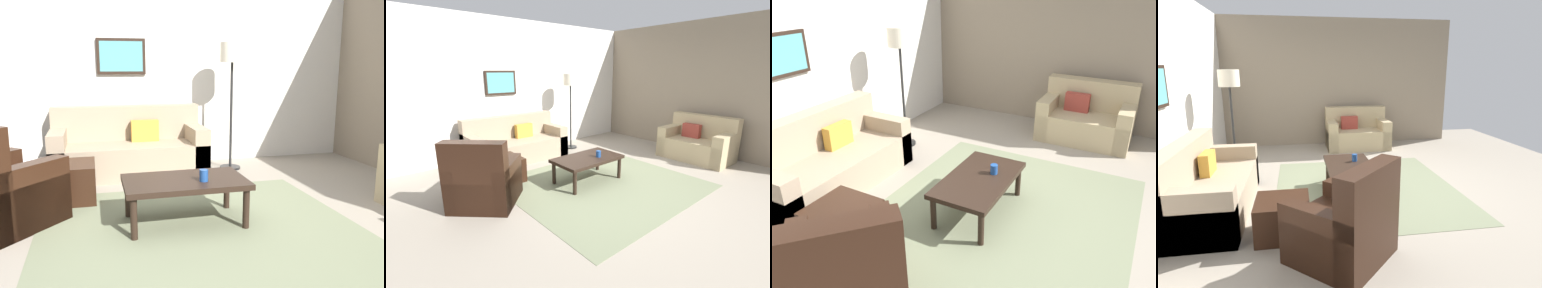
# 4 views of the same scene
# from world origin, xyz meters

# --- Properties ---
(ground_plane) EXTENTS (8.00, 8.00, 0.00)m
(ground_plane) POSITION_xyz_m (0.00, 0.00, 0.00)
(ground_plane) COLOR gray
(rear_partition) EXTENTS (6.00, 0.12, 2.80)m
(rear_partition) POSITION_xyz_m (0.00, 2.60, 1.40)
(rear_partition) COLOR silver
(rear_partition) RESTS_ON ground_plane
(stone_feature_panel) EXTENTS (0.12, 5.20, 2.80)m
(stone_feature_panel) POSITION_xyz_m (3.00, 0.00, 1.40)
(stone_feature_panel) COLOR gray
(stone_feature_panel) RESTS_ON ground_plane
(area_rug) EXTENTS (2.81, 2.60, 0.01)m
(area_rug) POSITION_xyz_m (0.00, 0.00, 0.00)
(area_rug) COLOR #72795B
(area_rug) RESTS_ON ground_plane
(couch_main) EXTENTS (1.96, 0.86, 0.88)m
(couch_main) POSITION_xyz_m (-0.43, 2.11, 0.30)
(couch_main) COLOR gray
(couch_main) RESTS_ON ground_plane
(couch_loveseat) EXTENTS (0.82, 1.34, 0.88)m
(couch_loveseat) POSITION_xyz_m (2.48, -0.33, 0.30)
(couch_loveseat) COLOR tan
(couch_loveseat) RESTS_ON ground_plane
(armchair_leather) EXTENTS (1.13, 1.13, 0.95)m
(armchair_leather) POSITION_xyz_m (-1.72, 0.55, 0.31)
(armchair_leather) COLOR black
(armchair_leather) RESTS_ON ground_plane
(ottoman) EXTENTS (0.56, 0.56, 0.40)m
(ottoman) POSITION_xyz_m (-1.16, 1.15, 0.20)
(ottoman) COLOR black
(ottoman) RESTS_ON ground_plane
(coffee_table) EXTENTS (1.10, 0.64, 0.41)m
(coffee_table) POSITION_xyz_m (-0.10, 0.26, 0.36)
(coffee_table) COLOR black
(coffee_table) RESTS_ON ground_plane
(cup) EXTENTS (0.08, 0.08, 0.10)m
(cup) POSITION_xyz_m (0.05, 0.16, 0.46)
(cup) COLOR #1E478C
(cup) RESTS_ON coffee_table
(lamp_standing) EXTENTS (0.32, 0.32, 1.71)m
(lamp_standing) POSITION_xyz_m (0.95, 1.99, 1.41)
(lamp_standing) COLOR black
(lamp_standing) RESTS_ON ground_plane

